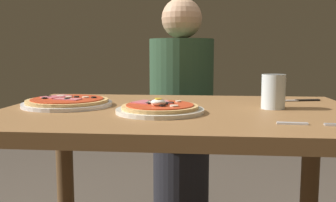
{
  "coord_description": "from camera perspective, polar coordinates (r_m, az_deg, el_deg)",
  "views": [
    {
      "loc": [
        0.08,
        -1.18,
        0.92
      ],
      "look_at": [
        -0.03,
        -0.04,
        0.77
      ],
      "focal_mm": 40.85,
      "sensor_mm": 36.0,
      "label": 1
    }
  ],
  "objects": [
    {
      "name": "dining_table",
      "position": [
        1.23,
        1.59,
        -7.03
      ],
      "size": [
        1.12,
        0.76,
        0.74
      ],
      "color": "olive",
      "rests_on": "ground"
    },
    {
      "name": "pizza_across_left",
      "position": [
        1.31,
        -14.78,
        -0.18
      ],
      "size": [
        0.3,
        0.3,
        0.03
      ],
      "color": "white",
      "rests_on": "dining_table"
    },
    {
      "name": "knife",
      "position": [
        1.47,
        18.78,
        0.1
      ],
      "size": [
        0.19,
        0.06,
        0.01
      ],
      "color": "silver",
      "rests_on": "dining_table"
    },
    {
      "name": "fork",
      "position": [
        1.0,
        19.67,
        -3.22
      ],
      "size": [
        0.16,
        0.03,
        0.0
      ],
      "color": "silver",
      "rests_on": "dining_table"
    },
    {
      "name": "pizza_foreground",
      "position": [
        1.13,
        -1.23,
        -1.13
      ],
      "size": [
        0.26,
        0.26,
        0.05
      ],
      "color": "silver",
      "rests_on": "dining_table"
    },
    {
      "name": "water_glass_near",
      "position": [
        1.25,
        15.43,
        1.05
      ],
      "size": [
        0.07,
        0.07,
        0.11
      ],
      "color": "silver",
      "rests_on": "dining_table"
    },
    {
      "name": "diner_person",
      "position": [
        1.95,
        1.99,
        -3.17
      ],
      "size": [
        0.32,
        0.32,
        1.18
      ],
      "rotation": [
        0.0,
        0.0,
        3.14
      ],
      "color": "black",
      "rests_on": "ground"
    }
  ]
}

